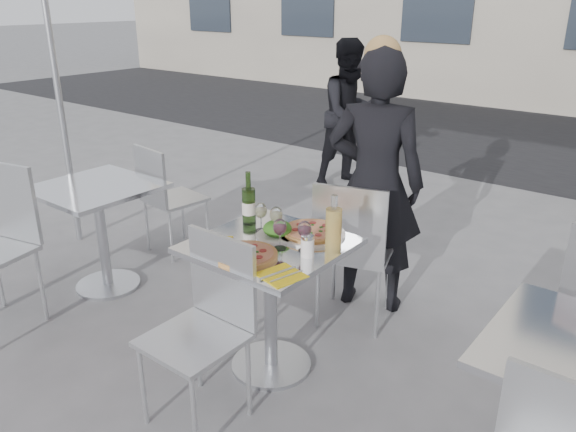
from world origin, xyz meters
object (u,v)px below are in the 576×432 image
Objects in this scene: side_chair_lfar at (164,192)px; sugar_shaker at (307,246)px; napkin_left at (213,243)px; wineglass_red_a at (280,228)px; side_table_left at (99,215)px; wine_bottle at (249,204)px; wineglass_red_b at (305,230)px; pizza_far at (312,232)px; carafe at (334,229)px; wineglass_white_b at (276,216)px; woman_diner at (375,184)px; wineglass_white_a at (261,211)px; pizza_near at (246,255)px; napkin_right at (281,275)px; chair_near at (207,315)px; pedestrian_a at (351,114)px; main_table at (270,280)px; chair_far at (352,243)px; salad_plate at (277,230)px.

side_chair_lfar is 8.20× the size of sugar_shaker.
wineglass_red_a is at bearing -5.17° from napkin_left.
wine_bottle is (1.24, 0.13, 0.32)m from side_table_left.
pizza_far is at bearing 115.41° from wineglass_red_b.
wineglass_white_b is (-0.35, -0.02, -0.01)m from carafe.
carafe is at bearing 31.14° from wineglass_red_a.
wineglass_white_a is (-0.20, -0.85, 0.03)m from woman_diner.
side_table_left is at bearing 105.27° from side_chair_lfar.
side_chair_lfar is 1.96m from sugar_shaker.
wineglass_white_a is at bearing -177.46° from carafe.
pizza_near is 1.42× the size of napkin_right.
chair_near is at bearing 67.35° from woman_diner.
carafe is at bearing 172.20° from side_chair_lfar.
sugar_shaker is 0.68× the size of wineglass_red_b.
wineglass_white_b is at bearing 145.98° from napkin_right.
pedestrian_a is 3.69m from napkin_right.
napkin_left is at bearing -141.07° from main_table.
pizza_far is at bearing 71.45° from chair_far.
chair_far is at bearing 79.96° from main_table.
salad_plate is (-0.01, 0.53, 0.25)m from chair_near.
side_table_left is 4.76× the size of wineglass_red_a.
pedestrian_a is at bearing 115.26° from wineglass_white_b.
napkin_left and napkin_right have the same top height.
carafe is at bearing 92.96° from chair_far.
wineglass_red_a is at bearing -27.59° from wineglass_white_a.
wineglass_white_b reaches higher than pizza_far.
sugar_shaker is 0.50m from napkin_left.
wineglass_white_a is (0.12, -0.04, -0.00)m from wine_bottle.
wineglass_white_b is 0.35m from napkin_left.
chair_far is 4.28× the size of salad_plate.
wineglass_white_a reaches higher than napkin_left.
wineglass_white_a is at bearing 175.70° from salad_plate.
main_table is 0.33m from pizza_far.
napkin_right is at bearing -95.94° from carafe.
pizza_far is (-0.00, -0.41, 0.21)m from chair_far.
wineglass_red_a is at bearing -13.81° from main_table.
pizza_near is 1.40× the size of salad_plate.
woman_diner is 0.88m from wineglass_white_a.
side_chair_lfar is at bearing 152.62° from pizza_near.
pizza_near is (1.51, -0.19, 0.22)m from side_table_left.
wineglass_red_b is (1.62, -3.00, 0.09)m from pedestrian_a.
salad_plate is at bearing 96.48° from pizza_near.
wineglass_red_a is at bearing -96.06° from pizza_far.
main_table is at bearing 166.19° from wineglass_red_a.
pedestrian_a is (-1.54, 2.41, 0.21)m from chair_far.
woman_diner is at bearing 43.00° from napkin_left.
chair_near is at bearing -89.32° from salad_plate.
salad_plate is (-0.13, -0.54, 0.23)m from chair_far.
chair_near is (-0.12, -1.07, -0.02)m from chair_far.
pedestrian_a reaches higher than pizza_near.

